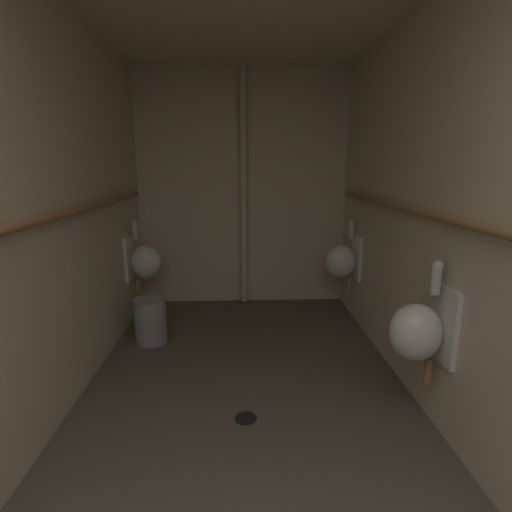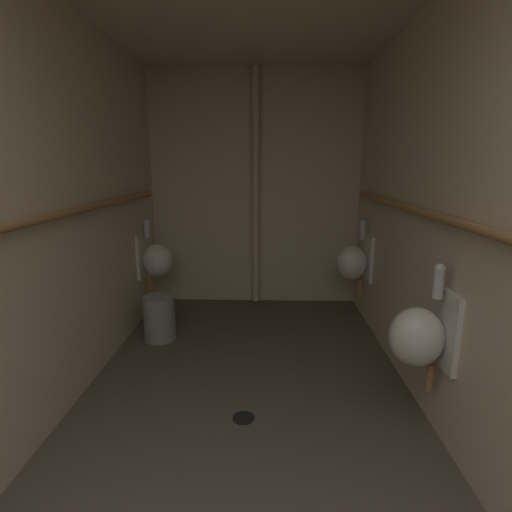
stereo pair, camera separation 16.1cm
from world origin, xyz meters
name	(u,v)px [view 2 (the right image)]	position (x,y,z in m)	size (l,w,h in m)	color
floor	(244,430)	(0.00, 2.25, -0.04)	(2.39, 4.63, 0.08)	brown
wall_left	(28,216)	(-1.17, 2.25, 1.27)	(0.06, 4.63, 2.54)	beige
wall_right	(464,218)	(1.17, 2.25, 1.27)	(0.06, 4.63, 2.54)	beige
wall_back	(255,190)	(0.00, 4.54, 1.27)	(2.39, 0.06, 2.54)	beige
urinal_left_mid	(156,259)	(-0.99, 3.98, 0.61)	(0.32, 0.30, 0.76)	silver
urinal_right_mid	(420,335)	(0.99, 2.22, 0.61)	(0.32, 0.30, 0.76)	silver
urinal_right_far	(354,262)	(0.99, 3.93, 0.61)	(0.32, 0.30, 0.76)	silver
supply_pipe_left	(46,218)	(-1.08, 2.27, 1.26)	(0.06, 3.88, 0.06)	#9E7042
supply_pipe_right	(450,221)	(1.08, 2.21, 1.26)	(0.06, 3.89, 0.06)	#9E7042
standpipe_back_wall	(256,191)	(0.01, 4.43, 1.27)	(0.07, 0.07, 2.49)	beige
floor_drain	(244,417)	(-0.01, 2.32, 0.00)	(0.14, 0.14, 0.01)	black
waste_bin	(159,318)	(-0.83, 3.44, 0.20)	(0.28, 0.28, 0.40)	gray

